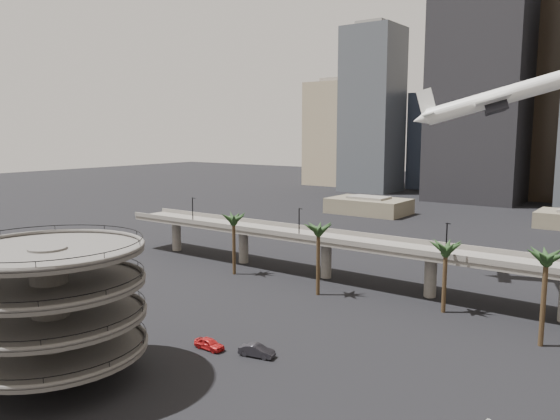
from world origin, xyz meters
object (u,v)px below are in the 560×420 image
Objects in this scene: car_a at (209,344)px; overpass at (376,249)px; car_b at (257,351)px; parking_ramp at (50,301)px; airborne_jet at (495,99)px.

overpass is at bearing -6.38° from car_a.
car_a is 7.08m from car_b.
car_a is at bearing 64.17° from parking_ramp.
car_a is at bearing -126.56° from airborne_jet.
parking_ramp is 26.58m from car_b.
overpass is at bearing -151.49° from airborne_jet.
airborne_jet is (16.12, 16.38, 28.44)m from overpass.
parking_ramp is at bearing 153.89° from car_a.
airborne_jet is at bearing -27.10° from car_b.
parking_ramp is 0.17× the size of overpass.
car_b is at bearing -86.50° from overpass.
airborne_jet is 67.18m from car_b.
car_b is (15.40, 19.69, -9.03)m from parking_ramp.
overpass is 36.57m from airborne_jet.
parking_ramp is 21.69m from car_a.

